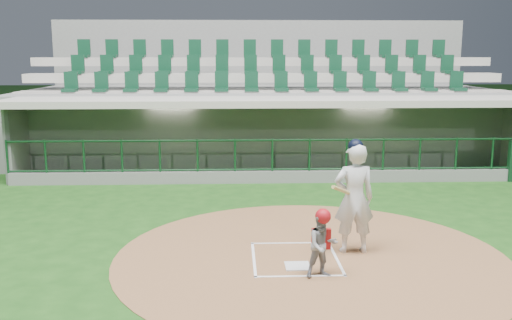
{
  "coord_description": "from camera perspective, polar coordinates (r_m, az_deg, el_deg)",
  "views": [
    {
      "loc": [
        -1.09,
        -10.11,
        3.66
      ],
      "look_at": [
        -0.6,
        2.6,
        1.3
      ],
      "focal_mm": 40.0,
      "sensor_mm": 36.0,
      "label": 1
    }
  ],
  "objects": [
    {
      "name": "ground",
      "position": [
        10.81,
        3.76,
        -9.31
      ],
      "size": [
        120.0,
        120.0,
        0.0
      ],
      "primitive_type": "plane",
      "color": "#174012",
      "rests_on": "ground"
    },
    {
      "name": "dirt_circle",
      "position": [
        10.66,
        5.5,
        -9.6
      ],
      "size": [
        7.2,
        7.2,
        0.01
      ],
      "primitive_type": "cylinder",
      "color": "brown",
      "rests_on": "ground"
    },
    {
      "name": "home_plate",
      "position": [
        10.15,
        4.17,
        -10.53
      ],
      "size": [
        0.43,
        0.43,
        0.02
      ],
      "primitive_type": "cube",
      "color": "silver",
      "rests_on": "dirt_circle"
    },
    {
      "name": "batter_box_chalk",
      "position": [
        10.52,
        3.93,
        -9.77
      ],
      "size": [
        1.55,
        1.8,
        0.01
      ],
      "color": "white",
      "rests_on": "ground"
    },
    {
      "name": "dugout_structure",
      "position": [
        18.19,
        1.81,
        1.97
      ],
      "size": [
        16.4,
        3.7,
        3.0
      ],
      "color": "gray",
      "rests_on": "ground"
    },
    {
      "name": "seating_deck",
      "position": [
        21.16,
        0.76,
        4.45
      ],
      "size": [
        17.0,
        6.72,
        5.15
      ],
      "color": "gray",
      "rests_on": "ground"
    },
    {
      "name": "batter",
      "position": [
        10.69,
        9.77,
        -3.67
      ],
      "size": [
        0.92,
        0.9,
        2.14
      ],
      "color": "silver",
      "rests_on": "dirt_circle"
    },
    {
      "name": "catcher",
      "position": [
        9.57,
        6.66,
        -8.26
      ],
      "size": [
        0.61,
        0.52,
        1.17
      ],
      "color": "gray",
      "rests_on": "dirt_circle"
    }
  ]
}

